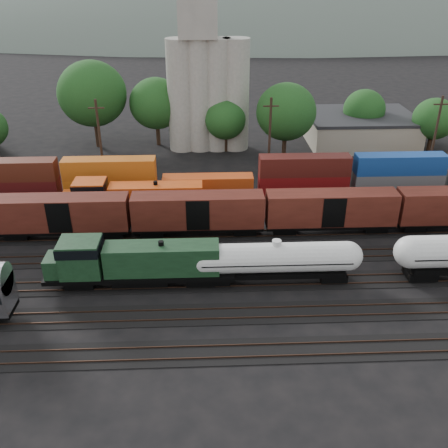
{
  "coord_description": "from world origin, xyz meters",
  "views": [
    {
      "loc": [
        2.63,
        -46.3,
        28.34
      ],
      "look_at": [
        4.65,
        2.0,
        3.0
      ],
      "focal_mm": 40.0,
      "sensor_mm": 36.0,
      "label": 1
    }
  ],
  "objects_px": {
    "grain_silo": "(207,82)",
    "tank_car_a": "(276,259)",
    "orange_locomotive": "(130,198)",
    "green_locomotive": "(129,262)"
  },
  "relations": [
    {
      "from": "tank_car_a",
      "to": "orange_locomotive",
      "type": "relative_size",
      "value": 0.9
    },
    {
      "from": "tank_car_a",
      "to": "grain_silo",
      "type": "height_order",
      "value": "grain_silo"
    },
    {
      "from": "green_locomotive",
      "to": "grain_silo",
      "type": "xyz_separation_m",
      "value": [
        8.14,
        41.0,
        8.5
      ]
    },
    {
      "from": "grain_silo",
      "to": "tank_car_a",
      "type": "bearing_deg",
      "value": -81.48
    },
    {
      "from": "green_locomotive",
      "to": "grain_silo",
      "type": "relative_size",
      "value": 0.63
    },
    {
      "from": "green_locomotive",
      "to": "orange_locomotive",
      "type": "xyz_separation_m",
      "value": [
        -1.75,
        15.0,
        -0.06
      ]
    },
    {
      "from": "green_locomotive",
      "to": "tank_car_a",
      "type": "distance_m",
      "value": 14.28
    },
    {
      "from": "tank_car_a",
      "to": "orange_locomotive",
      "type": "height_order",
      "value": "orange_locomotive"
    },
    {
      "from": "grain_silo",
      "to": "green_locomotive",
      "type": "bearing_deg",
      "value": -101.23
    },
    {
      "from": "orange_locomotive",
      "to": "grain_silo",
      "type": "bearing_deg",
      "value": 69.17
    }
  ]
}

